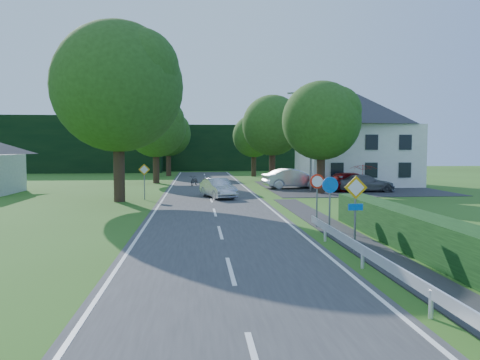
{
  "coord_description": "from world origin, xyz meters",
  "views": [
    {
      "loc": [
        -0.92,
        -7.01,
        3.51
      ],
      "look_at": [
        1.46,
        19.02,
        1.71
      ],
      "focal_mm": 35.0,
      "sensor_mm": 36.0,
      "label": 1
    }
  ],
  "objects": [
    {
      "name": "sign_priority_left",
      "position": [
        -4.5,
        24.98,
        1.72
      ],
      "size": [
        0.78,
        0.09,
        2.44
      ],
      "color": "slate",
      "rests_on": "ground"
    },
    {
      "name": "streetlight",
      "position": [
        8.06,
        30.0,
        4.46
      ],
      "size": [
        2.03,
        0.18,
        8.0
      ],
      "color": "slate",
      "rests_on": "ground"
    },
    {
      "name": "tree_right_back",
      "position": [
        6.0,
        50.0,
        3.78
      ],
      "size": [
        6.2,
        6.2,
        7.56
      ],
      "primitive_type": null,
      "color": "#254715",
      "rests_on": "ground"
    },
    {
      "name": "sign_roundabout",
      "position": [
        4.3,
        10.98,
        1.67
      ],
      "size": [
        0.64,
        0.08,
        2.37
      ],
      "color": "slate",
      "rests_on": "ground"
    },
    {
      "name": "tree_left_far",
      "position": [
        -5.0,
        40.0,
        4.29
      ],
      "size": [
        7.0,
        7.0,
        8.58
      ],
      "primitive_type": null,
      "color": "#254715",
      "rests_on": "ground"
    },
    {
      "name": "sign_priority_right",
      "position": [
        4.3,
        7.98,
        1.8
      ],
      "size": [
        0.78,
        0.09,
        2.59
      ],
      "color": "slate",
      "rests_on": "ground"
    },
    {
      "name": "treeline_left",
      "position": [
        -28.0,
        62.0,
        4.0
      ],
      "size": [
        44.0,
        6.0,
        8.0
      ],
      "primitive_type": "cube",
      "color": "black",
      "rests_on": "ground"
    },
    {
      "name": "motorcycle",
      "position": [
        -1.2,
        36.19,
        0.49
      ],
      "size": [
        1.11,
        1.83,
        0.91
      ],
      "primitive_type": "imported",
      "rotation": [
        0.0,
        0.0,
        -0.32
      ],
      "color": "black",
      "rests_on": "road"
    },
    {
      "name": "parked_car_silver_a",
      "position": [
        7.27,
        32.54,
        0.88
      ],
      "size": [
        5.33,
        2.55,
        1.68
      ],
      "primitive_type": "imported",
      "rotation": [
        0.0,
        0.0,
        1.73
      ],
      "color": "silver",
      "rests_on": "parking_pad"
    },
    {
      "name": "house_white",
      "position": [
        14.0,
        36.0,
        4.41
      ],
      "size": [
        10.6,
        8.4,
        8.6
      ],
      "color": "white",
      "rests_on": "ground"
    },
    {
      "name": "line_centre",
      "position": [
        0.0,
        20.0,
        0.04
      ],
      "size": [
        0.12,
        80.0,
        0.01
      ],
      "primitive_type": null,
      "color": "white",
      "rests_on": "road"
    },
    {
      "name": "treeline_right",
      "position": [
        8.0,
        66.0,
        3.5
      ],
      "size": [
        30.0,
        5.0,
        7.0
      ],
      "primitive_type": "cube",
      "color": "black",
      "rests_on": "ground"
    },
    {
      "name": "parasol",
      "position": [
        12.95,
        31.02,
        1.1
      ],
      "size": [
        2.88,
        2.91,
        2.12
      ],
      "primitive_type": "imported",
      "rotation": [
        0.0,
        0.0,
        0.29
      ],
      "color": "red",
      "rests_on": "parking_pad"
    },
    {
      "name": "parked_car_red",
      "position": [
        11.44,
        29.67,
        0.84
      ],
      "size": [
        5.04,
        3.2,
        1.6
      ],
      "primitive_type": "imported",
      "rotation": [
        0.0,
        0.0,
        1.87
      ],
      "color": "maroon",
      "rests_on": "parking_pad"
    },
    {
      "name": "tree_main",
      "position": [
        -6.0,
        24.0,
        5.82
      ],
      "size": [
        9.4,
        9.4,
        11.64
      ],
      "primitive_type": null,
      "color": "#254715",
      "rests_on": "ground"
    },
    {
      "name": "moving_car",
      "position": [
        0.5,
        25.3,
        0.72
      ],
      "size": [
        2.58,
        4.36,
        1.36
      ],
      "primitive_type": "imported",
      "rotation": [
        0.0,
        0.0,
        0.3
      ],
      "color": "#B8B8BD",
      "rests_on": "road"
    },
    {
      "name": "parked_car_silver_b",
      "position": [
        16.27,
        34.0,
        0.66
      ],
      "size": [
        4.65,
        2.44,
        1.25
      ],
      "primitive_type": "imported",
      "rotation": [
        0.0,
        0.0,
        1.65
      ],
      "color": "#B4B3BB",
      "rests_on": "parking_pad"
    },
    {
      "name": "parking_pad",
      "position": [
        12.0,
        33.0,
        0.02
      ],
      "size": [
        14.0,
        16.0,
        0.04
      ],
      "primitive_type": "cube",
      "color": "#262628",
      "rests_on": "ground"
    },
    {
      "name": "sign_speed_limit",
      "position": [
        4.3,
        12.97,
        1.77
      ],
      "size": [
        0.64,
        0.11,
        2.37
      ],
      "color": "slate",
      "rests_on": "ground"
    },
    {
      "name": "line_edge_left",
      "position": [
        -3.25,
        20.0,
        0.04
      ],
      "size": [
        0.12,
        80.0,
        0.01
      ],
      "primitive_type": "cube",
      "color": "white",
      "rests_on": "road"
    },
    {
      "name": "tree_left_back",
      "position": [
        -4.5,
        52.0,
        4.04
      ],
      "size": [
        6.6,
        6.6,
        8.07
      ],
      "primitive_type": null,
      "color": "#254715",
      "rests_on": "ground"
    },
    {
      "name": "parked_car_grey",
      "position": [
        12.36,
        28.95,
        0.72
      ],
      "size": [
        4.73,
        2.09,
        1.35
      ],
      "primitive_type": "imported",
      "rotation": [
        0.0,
        0.0,
        1.53
      ],
      "color": "#57585D",
      "rests_on": "parking_pad"
    },
    {
      "name": "tree_right_mid",
      "position": [
        8.5,
        28.0,
        4.29
      ],
      "size": [
        7.0,
        7.0,
        8.58
      ],
      "primitive_type": null,
      "color": "#254715",
      "rests_on": "ground"
    },
    {
      "name": "tree_right_far",
      "position": [
        7.0,
        42.0,
        4.54
      ],
      "size": [
        7.4,
        7.4,
        9.09
      ],
      "primitive_type": null,
      "color": "#254715",
      "rests_on": "ground"
    },
    {
      "name": "road",
      "position": [
        0.0,
        20.0,
        0.02
      ],
      "size": [
        7.0,
        80.0,
        0.04
      ],
      "primitive_type": "cube",
      "color": "#343436",
      "rests_on": "ground"
    },
    {
      "name": "line_edge_right",
      "position": [
        3.25,
        20.0,
        0.04
      ],
      "size": [
        0.12,
        80.0,
        0.01
      ],
      "primitive_type": "cube",
      "color": "white",
      "rests_on": "road"
    }
  ]
}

